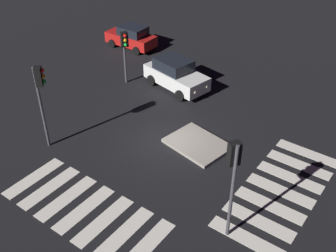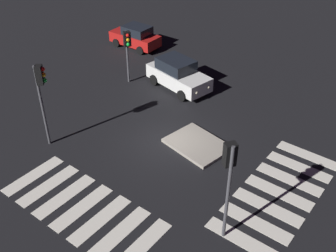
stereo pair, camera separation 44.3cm
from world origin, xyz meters
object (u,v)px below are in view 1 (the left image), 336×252
at_px(traffic_island, 197,144).
at_px(car_white, 176,74).
at_px(traffic_light_south, 40,88).
at_px(traffic_light_east, 233,168).
at_px(car_red, 131,37).
at_px(traffic_light_west, 125,45).

distance_m(traffic_island, car_white, 6.53).
height_order(traffic_light_south, traffic_light_east, traffic_light_south).
bearing_deg(traffic_island, car_red, 145.37).
relative_size(car_red, car_white, 0.87).
bearing_deg(traffic_light_south, car_white, 40.29).
distance_m(traffic_island, traffic_light_east, 6.84).
bearing_deg(traffic_light_east, car_white, -12.05).
relative_size(traffic_island, car_white, 0.75).
xyz_separation_m(car_red, car_white, (6.58, -3.26, 0.09)).
bearing_deg(traffic_light_west, car_white, 57.25).
distance_m(traffic_light_west, traffic_light_east, 13.86).
distance_m(car_white, traffic_light_south, 9.57).
relative_size(car_white, traffic_light_east, 1.03).
xyz_separation_m(car_white, traffic_light_east, (8.79, -8.78, 2.51)).
height_order(traffic_island, traffic_light_west, traffic_light_west).
bearing_deg(traffic_light_east, car_red, -5.13).
bearing_deg(traffic_light_south, traffic_light_east, -37.75).
bearing_deg(car_white, traffic_light_east, -33.59).
bearing_deg(traffic_island, car_white, 135.92).
relative_size(traffic_island, traffic_light_south, 0.76).
relative_size(traffic_island, traffic_light_west, 0.97).
bearing_deg(car_white, car_red, 165.06).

